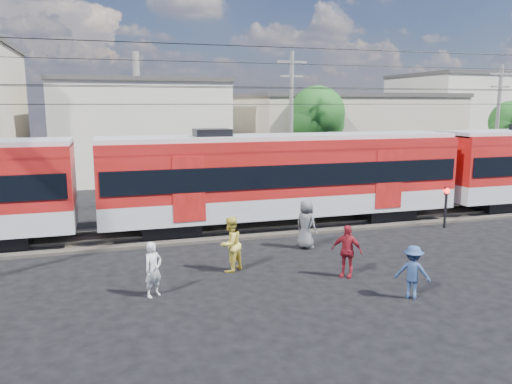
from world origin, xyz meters
TOP-DOWN VIEW (x-y plane):
  - ground at (0.00, 0.00)m, footprint 120.00×120.00m
  - track_bed at (0.00, 8.00)m, footprint 70.00×3.40m
  - rail_near at (0.00, 7.25)m, footprint 70.00×0.12m
  - rail_far at (0.00, 8.75)m, footprint 70.00×0.12m
  - commuter_train at (3.16, 8.00)m, footprint 50.30×3.08m
  - building_midwest at (-2.00, 27.00)m, footprint 12.24×12.24m
  - building_mideast at (14.00, 24.00)m, footprint 16.32×10.20m
  - building_east at (28.00, 28.00)m, footprint 10.20×10.20m
  - utility_pole_mid at (6.00, 15.00)m, footprint 1.80×0.24m
  - utility_pole_east at (20.00, 14.00)m, footprint 1.80×0.24m
  - tree_near at (9.19, 18.09)m, footprint 3.82×3.64m
  - tree_far at (24.19, 17.09)m, footprint 3.36×3.12m
  - pedestrian_a at (-3.48, 1.30)m, footprint 0.70×0.65m
  - pedestrian_b at (-0.80, 2.78)m, footprint 1.14×1.10m
  - pedestrian_c at (3.61, -1.03)m, footprint 1.15×1.07m
  - pedestrian_d at (2.64, 1.16)m, footprint 1.01×1.00m
  - pedestrian_e at (2.64, 4.54)m, footprint 0.98×1.11m
  - crossing_signal at (9.86, 5.67)m, footprint 0.27×0.27m

SIDE VIEW (x-z plane):
  - ground at x=0.00m, z-range 0.00..0.00m
  - track_bed at x=0.00m, z-range 0.00..0.12m
  - rail_near at x=0.00m, z-range 0.12..0.24m
  - rail_far at x=0.00m, z-range 0.12..0.24m
  - pedestrian_c at x=3.61m, z-range 0.00..1.56m
  - pedestrian_a at x=-3.48m, z-range 0.00..1.62m
  - pedestrian_d at x=2.64m, z-range 0.00..1.72m
  - pedestrian_b at x=-0.80m, z-range 0.00..1.86m
  - pedestrian_e at x=2.64m, z-range 0.00..1.90m
  - crossing_signal at x=9.86m, z-range 0.36..2.23m
  - commuter_train at x=3.16m, z-range 0.31..4.49m
  - building_mideast at x=14.00m, z-range 0.01..6.31m
  - building_midwest at x=-2.00m, z-range 0.01..7.31m
  - tree_far at x=24.19m, z-range 1.11..6.87m
  - building_east at x=28.00m, z-range 0.01..8.31m
  - utility_pole_east at x=20.00m, z-range 0.28..8.28m
  - utility_pole_mid at x=6.00m, z-range 0.28..8.78m
  - tree_near at x=9.19m, z-range 1.30..8.02m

